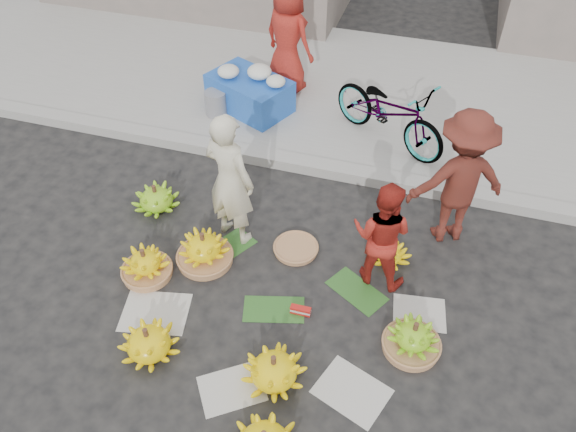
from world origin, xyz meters
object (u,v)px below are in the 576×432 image
(flower_table, at_px, (250,91))
(bicycle, at_px, (390,111))
(banana_bunch_4, at_px, (413,338))
(vendor_cream, at_px, (230,180))
(banana_bunch_0, at_px, (145,265))

(flower_table, height_order, bicycle, bicycle)
(banana_bunch_4, xyz_separation_m, vendor_cream, (-2.27, 1.00, 0.69))
(banana_bunch_0, distance_m, flower_table, 3.41)
(banana_bunch_0, xyz_separation_m, vendor_cream, (0.72, 0.88, 0.69))
(banana_bunch_0, distance_m, vendor_cream, 1.33)
(banana_bunch_0, relative_size, bicycle, 0.31)
(vendor_cream, height_order, flower_table, vendor_cream)
(bicycle, bearing_deg, banana_bunch_0, 176.12)
(vendor_cream, distance_m, flower_table, 2.64)
(banana_bunch_0, xyz_separation_m, flower_table, (0.05, 3.40, 0.24))
(vendor_cream, bearing_deg, banana_bunch_4, 173.86)
(banana_bunch_0, xyz_separation_m, banana_bunch_4, (2.99, -0.12, 0.00))
(banana_bunch_0, distance_m, banana_bunch_4, 2.99)
(banana_bunch_0, height_order, bicycle, bicycle)
(banana_bunch_0, height_order, banana_bunch_4, banana_bunch_4)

